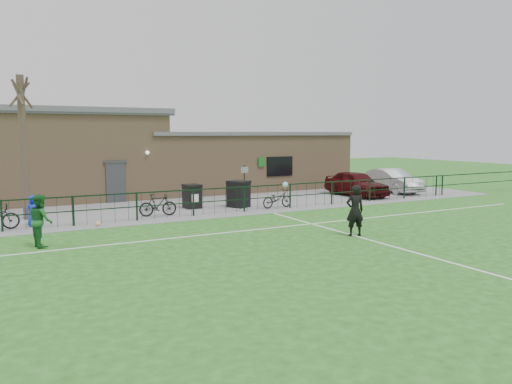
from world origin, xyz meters
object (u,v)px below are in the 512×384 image
bare_tree (24,148)px  bicycle_d (158,205)px  ball_ground (98,224)px  spectator_child (33,211)px  sign_post (244,185)px  car_maroon (356,183)px  car_silver (392,180)px  wheelie_bin_left (192,197)px  outfield_player (41,220)px  bicycle_e (277,199)px  wheelie_bin_right (238,195)px

bare_tree → bicycle_d: bearing=-19.8°
ball_ground → spectator_child: bearing=152.8°
sign_post → spectator_child: size_ratio=1.64×
car_maroon → car_silver: bearing=6.8°
wheelie_bin_left → spectator_child: (-7.16, -1.55, 0.08)m
sign_post → car_silver: sign_post is taller
car_maroon → ball_ground: size_ratio=19.43×
wheelie_bin_left → sign_post: sign_post is taller
bicycle_d → outfield_player: outfield_player is taller
sign_post → outfield_player: sign_post is taller
car_silver → outfield_player: 21.28m
sign_post → bicycle_d: sign_post is taller
bicycle_e → car_silver: bearing=-81.5°
car_maroon → outfield_player: 18.09m
sign_post → bare_tree: bearing=178.0°
sign_post → spectator_child: (-9.99, -1.55, -0.39)m
wheelie_bin_left → bicycle_d: bearing=-149.3°
wheelie_bin_right → ball_ground: 7.36m
bicycle_d → car_maroon: bearing=-74.7°
car_maroon → spectator_child: size_ratio=3.50×
bicycle_e → sign_post: bearing=20.1°
wheelie_bin_left → car_silver: size_ratio=0.25×
wheelie_bin_left → car_maroon: bearing=-4.0°
spectator_child → bicycle_e: bearing=-16.0°
sign_post → bicycle_e: sign_post is taller
bicycle_d → spectator_child: size_ratio=1.34×
car_maroon → car_silver: (3.19, 0.48, -0.01)m
wheelie_bin_left → bare_tree: bearing=173.5°
bare_tree → ball_ground: size_ratio=27.31×
bare_tree → car_maroon: size_ratio=1.41×
wheelie_bin_left → spectator_child: 7.32m
bicycle_e → spectator_child: spectator_child is taller
car_maroon → bicycle_d: bearing=-174.9°
wheelie_bin_right → car_silver: size_ratio=0.28×
bare_tree → bicycle_d: bare_tree is taller
wheelie_bin_right → outfield_player: bearing=-178.3°
car_silver → bicycle_d: car_silver is taller
wheelie_bin_left → ball_ground: (-4.95, -2.69, -0.44)m
wheelie_bin_right → car_maroon: car_maroon is taller
car_maroon → bare_tree: bearing=177.1°
car_silver → bicycle_d: size_ratio=2.67×
outfield_player → ball_ground: size_ratio=7.74×
ball_ground → sign_post: bearing=19.0°
car_silver → wheelie_bin_left: bearing=-174.6°
car_silver → spectator_child: size_ratio=3.56×
spectator_child → outfield_player: bearing=-105.4°
wheelie_bin_left → outfield_player: 9.00m
outfield_player → ball_ground: bearing=-48.8°
bicycle_d → bicycle_e: (5.86, -0.35, -0.05)m
wheelie_bin_left → bicycle_e: bearing=-30.3°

